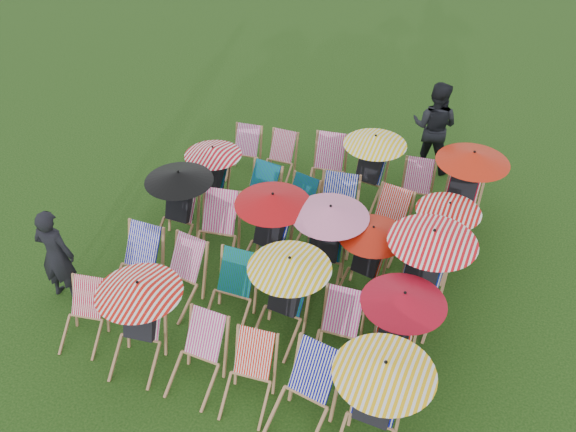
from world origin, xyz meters
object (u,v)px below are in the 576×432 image
at_px(deckchair_0, 82,316).
at_px(deckchair_29, 463,189).
at_px(deckchair_5, 374,405).
at_px(person_left, 56,255).
at_px(person_rear, 434,127).

xyz_separation_m(deckchair_0, deckchair_29, (4.18, 4.57, 0.33)).
relative_size(deckchair_5, person_left, 0.88).
bearing_deg(deckchair_0, person_rear, 50.07).
relative_size(deckchair_0, deckchair_29, 0.61).
xyz_separation_m(deckchair_5, person_left, (-4.92, 0.58, 0.05)).
bearing_deg(person_rear, person_left, 57.04).
distance_m(person_left, person_rear, 6.92).
bearing_deg(person_left, deckchair_5, 166.16).
bearing_deg(person_left, person_rear, -133.78).
bearing_deg(deckchair_5, person_left, 174.33).
bearing_deg(deckchair_29, deckchair_0, -130.43).
xyz_separation_m(person_left, person_rear, (4.13, 5.55, 0.11)).
distance_m(deckchair_0, person_left, 1.07).
bearing_deg(deckchair_0, deckchair_5, -11.64).
distance_m(deckchair_5, person_left, 4.95).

